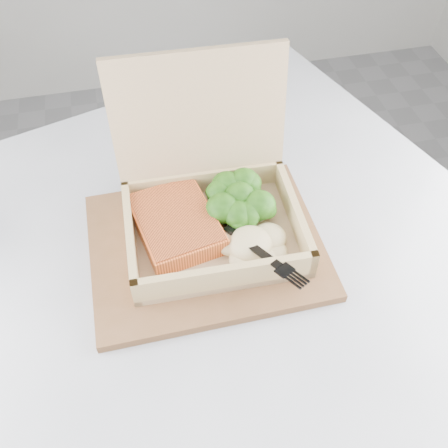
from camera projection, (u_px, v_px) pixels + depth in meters
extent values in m
cylinder|color=black|center=(213.00, 405.00, 0.95)|extent=(0.09, 0.09, 0.73)
cube|color=#ACAEB6|center=(208.00, 298.00, 0.66)|extent=(1.12, 1.12, 0.03)
cube|color=brown|center=(206.00, 246.00, 0.69)|extent=(0.32, 0.25, 0.01)
cube|color=tan|center=(214.00, 236.00, 0.69)|extent=(0.24, 0.19, 0.01)
cube|color=tan|center=(131.00, 239.00, 0.66)|extent=(0.02, 0.18, 0.05)
cube|color=tan|center=(294.00, 215.00, 0.69)|extent=(0.02, 0.18, 0.05)
cube|color=tan|center=(226.00, 279.00, 0.62)|extent=(0.24, 0.02, 0.05)
cube|color=tan|center=(204.00, 183.00, 0.73)|extent=(0.24, 0.02, 0.05)
cube|color=tan|center=(199.00, 116.00, 0.66)|extent=(0.24, 0.04, 0.18)
cube|color=orange|center=(176.00, 224.00, 0.68)|extent=(0.12, 0.15, 0.03)
ellipsoid|color=beige|center=(250.00, 244.00, 0.65)|extent=(0.10, 0.08, 0.03)
cube|color=black|center=(226.00, 223.00, 0.66)|extent=(0.06, 0.10, 0.02)
cube|color=black|center=(264.00, 257.00, 0.62)|extent=(0.04, 0.05, 0.01)
cube|color=white|center=(149.00, 181.00, 0.79)|extent=(0.09, 0.14, 0.00)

